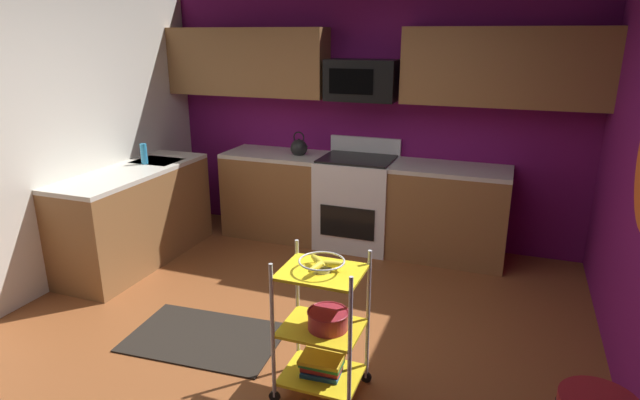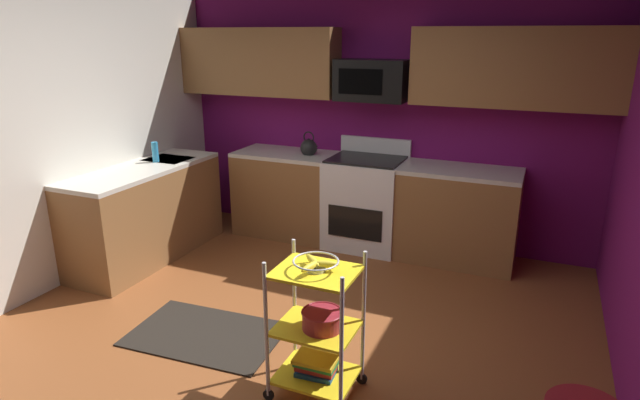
% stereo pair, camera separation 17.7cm
% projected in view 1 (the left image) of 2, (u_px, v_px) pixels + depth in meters
% --- Properties ---
extents(floor, '(4.40, 4.80, 0.04)m').
position_uv_depth(floor, '(273.00, 352.00, 3.73)').
color(floor, brown).
rests_on(floor, ground).
extents(wall_back, '(4.52, 0.06, 2.60)m').
position_uv_depth(wall_back, '(369.00, 118.00, 5.50)').
color(wall_back, '#6B1156').
rests_on(wall_back, ground).
extents(wall_left, '(0.06, 4.80, 2.60)m').
position_uv_depth(wall_left, '(8.00, 147.00, 4.07)').
color(wall_left, silver).
rests_on(wall_left, ground).
extents(counter_run, '(3.67, 2.28, 0.92)m').
position_uv_depth(counter_run, '(280.00, 207.00, 5.32)').
color(counter_run, brown).
rests_on(counter_run, ground).
extents(oven_range, '(0.76, 0.65, 1.10)m').
position_uv_depth(oven_range, '(357.00, 201.00, 5.47)').
color(oven_range, white).
rests_on(oven_range, ground).
extents(upper_cabinets, '(4.40, 0.33, 0.70)m').
position_uv_depth(upper_cabinets, '(366.00, 64.00, 5.16)').
color(upper_cabinets, brown).
extents(microwave, '(0.70, 0.39, 0.40)m').
position_uv_depth(microwave, '(362.00, 80.00, 5.19)').
color(microwave, black).
extents(rolling_cart, '(0.54, 0.40, 0.91)m').
position_uv_depth(rolling_cart, '(322.00, 328.00, 3.16)').
color(rolling_cart, silver).
rests_on(rolling_cart, ground).
extents(fruit_bowl, '(0.27, 0.27, 0.07)m').
position_uv_depth(fruit_bowl, '(322.00, 263.00, 3.03)').
color(fruit_bowl, silver).
rests_on(fruit_bowl, rolling_cart).
extents(mixing_bowl_large, '(0.25, 0.25, 0.11)m').
position_uv_depth(mixing_bowl_large, '(328.00, 319.00, 3.12)').
color(mixing_bowl_large, maroon).
rests_on(mixing_bowl_large, rolling_cart).
extents(book_stack, '(0.27, 0.20, 0.12)m').
position_uv_depth(book_stack, '(322.00, 365.00, 3.24)').
color(book_stack, '#1E4C8C').
rests_on(book_stack, rolling_cart).
extents(kettle, '(0.21, 0.18, 0.26)m').
position_uv_depth(kettle, '(299.00, 148.00, 5.52)').
color(kettle, black).
rests_on(kettle, counter_run).
extents(dish_soap_bottle, '(0.06, 0.06, 0.20)m').
position_uv_depth(dish_soap_bottle, '(144.00, 154.00, 5.12)').
color(dish_soap_bottle, '#2D8CBF').
rests_on(dish_soap_bottle, counter_run).
extents(floor_rug, '(1.14, 0.77, 0.01)m').
position_uv_depth(floor_rug, '(205.00, 337.00, 3.87)').
color(floor_rug, black).
rests_on(floor_rug, ground).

